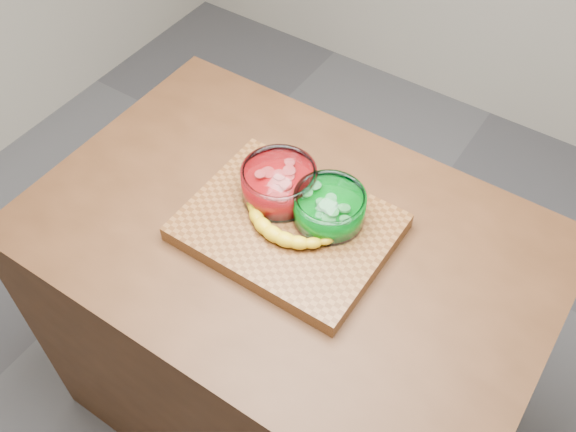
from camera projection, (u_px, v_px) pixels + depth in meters
The scene contains 6 objects.
ground at pixel (288, 400), 2.15m from camera, with size 3.50×3.50×0.00m, color #545458.
counter at pixel (288, 332), 1.80m from camera, with size 1.20×0.80×0.90m, color #482915.
cutting_board at pixel (288, 227), 1.44m from camera, with size 0.45×0.35×0.04m, color brown.
bowl_red at pixel (279, 184), 1.45m from camera, with size 0.17×0.17×0.08m.
bowl_green at pixel (329, 208), 1.41m from camera, with size 0.16×0.16×0.07m.
banana at pixel (283, 225), 1.40m from camera, with size 0.26×0.12×0.04m, color gold, non-canonical shape.
Camera 1 is at (0.51, -0.75, 2.04)m, focal length 40.00 mm.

